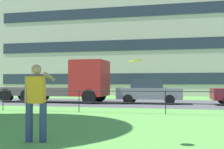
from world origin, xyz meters
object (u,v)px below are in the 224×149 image
at_px(apartment_building_background, 148,24).
at_px(flatbed_truck_far_right, 69,84).
at_px(frisbee, 135,61).
at_px(person_thrower, 36,100).
at_px(car_grey_center, 149,91).

bearing_deg(apartment_building_background, flatbed_truck_far_right, -101.69).
xyz_separation_m(frisbee, apartment_building_background, (-2.33, 29.38, 6.83)).
bearing_deg(flatbed_truck_far_right, frisbee, -62.82).
bearing_deg(person_thrower, frisbee, 4.35).
xyz_separation_m(person_thrower, car_grey_center, (1.50, 11.96, -0.15)).
distance_m(person_thrower, car_grey_center, 12.05).
bearing_deg(apartment_building_background, car_grey_center, -84.73).
xyz_separation_m(flatbed_truck_far_right, car_grey_center, (5.29, 0.11, -0.44)).
bearing_deg(frisbee, person_thrower, -175.65).
xyz_separation_m(person_thrower, flatbed_truck_far_right, (-3.78, 11.85, 0.28)).
bearing_deg(car_grey_center, person_thrower, -97.17).
relative_size(frisbee, car_grey_center, 0.08).
relative_size(person_thrower, flatbed_truck_far_right, 0.23).
bearing_deg(apartment_building_background, frisbee, -85.46).
relative_size(person_thrower, frisbee, 5.09).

